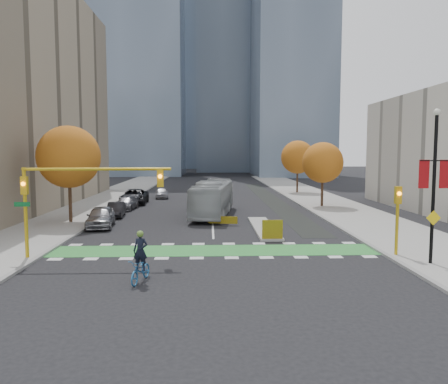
{
  "coord_description": "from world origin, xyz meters",
  "views": [
    {
      "loc": [
        -0.25,
        -24.9,
        6.08
      ],
      "look_at": [
        0.84,
        8.1,
        3.0
      ],
      "focal_mm": 35.0,
      "sensor_mm": 36.0,
      "label": 1
    }
  ],
  "objects": [
    {
      "name": "tree_west",
      "position": [
        -12.0,
        12.0,
        5.62
      ],
      "size": [
        5.2,
        5.2,
        8.22
      ],
      "color": "#332114",
      "rests_on": "ground"
    },
    {
      "name": "sidewalk_east",
      "position": [
        13.5,
        20.0,
        0.07
      ],
      "size": [
        7.0,
        120.0,
        0.15
      ],
      "primitive_type": "cube",
      "color": "gray",
      "rests_on": "ground"
    },
    {
      "name": "parked_car_a",
      "position": [
        -9.0,
        10.07,
        0.85
      ],
      "size": [
        2.55,
        5.16,
        1.69
      ],
      "primitive_type": "imported",
      "rotation": [
        0.0,
        0.0,
        0.11
      ],
      "color": "gray",
      "rests_on": "ground"
    },
    {
      "name": "parked_car_d",
      "position": [
        -9.0,
        25.72,
        0.85
      ],
      "size": [
        3.04,
        6.24,
        1.71
      ],
      "primitive_type": "imported",
      "rotation": [
        0.0,
        0.0,
        0.03
      ],
      "color": "black",
      "rests_on": "ground"
    },
    {
      "name": "banner_lamppost",
      "position": [
        11.5,
        -2.5,
        4.61
      ],
      "size": [
        1.65,
        0.36,
        8.28
      ],
      "color": "black",
      "rests_on": "ground"
    },
    {
      "name": "parked_car_c",
      "position": [
        -9.0,
        20.72,
        0.66
      ],
      "size": [
        2.24,
        4.71,
        1.33
      ],
      "primitive_type": "imported",
      "rotation": [
        0.0,
        0.0,
        -0.08
      ],
      "color": "#505055",
      "rests_on": "ground"
    },
    {
      "name": "centre_line",
      "position": [
        0.0,
        40.0,
        0.01
      ],
      "size": [
        0.15,
        70.0,
        0.01
      ],
      "primitive_type": "cube",
      "color": "silver",
      "rests_on": "ground"
    },
    {
      "name": "parked_car_b",
      "position": [
        -9.0,
        15.72,
        0.67
      ],
      "size": [
        1.79,
        4.19,
        1.34
      ],
      "primitive_type": "imported",
      "rotation": [
        0.0,
        0.0,
        0.09
      ],
      "color": "black",
      "rests_on": "ground"
    },
    {
      "name": "tower_far",
      "position": [
        -4.0,
        140.0,
        40.0
      ],
      "size": [
        26.0,
        26.0,
        80.0
      ],
      "primitive_type": "cube",
      "color": "#47566B",
      "rests_on": "ground"
    },
    {
      "name": "ground",
      "position": [
        0.0,
        0.0,
        0.0
      ],
      "size": [
        300.0,
        300.0,
        0.0
      ],
      "primitive_type": "plane",
      "color": "black",
      "rests_on": "ground"
    },
    {
      "name": "tree_east_far",
      "position": [
        12.5,
        38.0,
        5.24
      ],
      "size": [
        4.8,
        4.8,
        7.65
      ],
      "color": "#332114",
      "rests_on": "ground"
    },
    {
      "name": "median_island",
      "position": [
        4.0,
        9.0,
        0.08
      ],
      "size": [
        1.6,
        10.0,
        0.16
      ],
      "primitive_type": "cube",
      "color": "gray",
      "rests_on": "ground"
    },
    {
      "name": "cyclist",
      "position": [
        -3.47,
        -4.9,
        0.81
      ],
      "size": [
        1.2,
        2.22,
        2.44
      ],
      "rotation": [
        0.0,
        0.0,
        -0.23
      ],
      "color": "#22649F",
      "rests_on": "ground"
    },
    {
      "name": "bike_lane_paint",
      "position": [
        7.5,
        30.0,
        0.01
      ],
      "size": [
        2.5,
        50.0,
        0.01
      ],
      "primitive_type": "cube",
      "color": "black",
      "rests_on": "ground"
    },
    {
      "name": "sidewalk_west",
      "position": [
        -13.5,
        20.0,
        0.07
      ],
      "size": [
        7.0,
        120.0,
        0.15
      ],
      "primitive_type": "cube",
      "color": "gray",
      "rests_on": "ground"
    },
    {
      "name": "bike_crossing",
      "position": [
        0.0,
        1.5,
        0.01
      ],
      "size": [
        20.0,
        3.0,
        0.01
      ],
      "primitive_type": "cube",
      "color": "#2C8734",
      "rests_on": "ground"
    },
    {
      "name": "parked_car_e",
      "position": [
        -6.5,
        32.0,
        0.69
      ],
      "size": [
        2.07,
        4.21,
        1.38
      ],
      "primitive_type": "imported",
      "rotation": [
        0.0,
        0.0,
        0.11
      ],
      "color": "#A6A6AB",
      "rests_on": "ground"
    },
    {
      "name": "tower_nc",
      "position": [
        6.0,
        110.0,
        45.0
      ],
      "size": [
        20.0,
        20.0,
        90.0
      ],
      "primitive_type": "cube",
      "color": "#47566B",
      "rests_on": "ground"
    },
    {
      "name": "traffic_signal_west",
      "position": [
        -7.93,
        -0.51,
        4.03
      ],
      "size": [
        8.53,
        0.56,
        5.2
      ],
      "color": "#BF9914",
      "rests_on": "ground"
    },
    {
      "name": "tower_ne",
      "position": [
        20.0,
        85.0,
        30.0
      ],
      "size": [
        18.0,
        24.0,
        60.0
      ],
      "primitive_type": "cube",
      "color": "#47566B",
      "rests_on": "ground"
    },
    {
      "name": "tree_east_near",
      "position": [
        12.0,
        22.0,
        4.86
      ],
      "size": [
        4.4,
        4.4,
        7.08
      ],
      "color": "#332114",
      "rests_on": "ground"
    },
    {
      "name": "curb_east",
      "position": [
        10.0,
        20.0,
        0.07
      ],
      "size": [
        0.3,
        120.0,
        0.16
      ],
      "primitive_type": "cube",
      "color": "gray",
      "rests_on": "ground"
    },
    {
      "name": "bus",
      "position": [
        0.05,
        16.29,
        1.66
      ],
      "size": [
        4.39,
        12.17,
        3.31
      ],
      "primitive_type": "imported",
      "rotation": [
        0.0,
        0.0,
        -0.14
      ],
      "color": "#9DA2A4",
      "rests_on": "ground"
    },
    {
      "name": "hazard_board",
      "position": [
        4.0,
        4.2,
        0.8
      ],
      "size": [
        1.4,
        0.12,
        1.3
      ],
      "primitive_type": "cube",
      "color": "yellow",
      "rests_on": "median_island"
    },
    {
      "name": "curb_west",
      "position": [
        -10.0,
        20.0,
        0.07
      ],
      "size": [
        0.3,
        120.0,
        0.16
      ],
      "primitive_type": "cube",
      "color": "gray",
      "rests_on": "ground"
    },
    {
      "name": "tower_nw",
      "position": [
        -18.0,
        90.0,
        35.0
      ],
      "size": [
        22.0,
        22.0,
        70.0
      ],
      "primitive_type": "cube",
      "color": "#47566B",
      "rests_on": "ground"
    },
    {
      "name": "traffic_signal_east",
      "position": [
        10.5,
        -0.51,
        2.73
      ],
      "size": [
        0.35,
        0.43,
        4.1
      ],
      "color": "#BF9914",
      "rests_on": "ground"
    }
  ]
}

